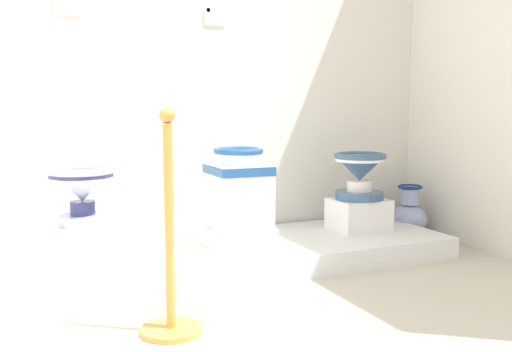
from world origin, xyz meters
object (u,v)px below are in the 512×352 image
object	(u,v)px
antique_toilet_squat_floral	(239,187)
stanchion_post_near_left	(170,270)
antique_toilet_leftmost	(82,186)
plinth_block_leftmost	(84,242)
antique_toilet_tall_cobalt	(360,171)
info_placard_first	(70,3)
info_placard_second	(215,16)
plinth_block_tall_cobalt	(359,214)
decorative_vase_companion	(409,215)
plinth_block_squat_floral	(239,236)

from	to	relation	value
antique_toilet_squat_floral	stanchion_post_near_left	size ratio (longest dim) A/B	0.50
antique_toilet_squat_floral	antique_toilet_leftmost	bearing A→B (deg)	176.10
antique_toilet_squat_floral	plinth_block_leftmost	bearing A→B (deg)	176.10
antique_toilet_tall_cobalt	info_placard_first	distance (m)	2.05
antique_toilet_leftmost	antique_toilet_tall_cobalt	world-z (taller)	antique_toilet_tall_cobalt
antique_toilet_tall_cobalt	plinth_block_leftmost	bearing A→B (deg)	-179.60
info_placard_first	info_placard_second	bearing A→B (deg)	-0.00
info_placard_first	stanchion_post_near_left	world-z (taller)	info_placard_first
plinth_block_leftmost	antique_toilet_tall_cobalt	distance (m)	1.79
plinth_block_tall_cobalt	info_placard_first	bearing A→B (deg)	167.36
decorative_vase_companion	info_placard_second	bearing A→B (deg)	168.73
antique_toilet_leftmost	info_placard_first	bearing A→B (deg)	87.15
plinth_block_leftmost	antique_toilet_tall_cobalt	size ratio (longest dim) A/B	0.93
decorative_vase_companion	stanchion_post_near_left	bearing A→B (deg)	-154.67
plinth_block_squat_floral	plinth_block_tall_cobalt	distance (m)	0.90
antique_toilet_tall_cobalt	antique_toilet_squat_floral	bearing A→B (deg)	-175.42
plinth_block_leftmost	plinth_block_tall_cobalt	xyz separation A→B (m)	(1.76, 0.01, 0.01)
info_placard_first	stanchion_post_near_left	distance (m)	1.79
antique_toilet_tall_cobalt	decorative_vase_companion	xyz separation A→B (m)	(0.52, 0.12, -0.36)
antique_toilet_squat_floral	stanchion_post_near_left	distance (m)	1.02
plinth_block_leftmost	antique_toilet_leftmost	world-z (taller)	antique_toilet_leftmost
plinth_block_leftmost	info_placard_first	world-z (taller)	info_placard_first
plinth_block_leftmost	plinth_block_squat_floral	distance (m)	0.87
antique_toilet_leftmost	stanchion_post_near_left	distance (m)	0.91
decorative_vase_companion	plinth_block_tall_cobalt	bearing A→B (deg)	-167.41
plinth_block_leftmost	info_placard_second	distance (m)	1.63
info_placard_second	stanchion_post_near_left	bearing A→B (deg)	-117.90
antique_toilet_leftmost	decorative_vase_companion	bearing A→B (deg)	3.21
plinth_block_squat_floral	info_placard_second	xyz separation A→B (m)	(0.03, 0.46, 1.33)
antique_toilet_tall_cobalt	antique_toilet_leftmost	bearing A→B (deg)	-179.60
antique_toilet_squat_floral	info_placard_first	xyz separation A→B (m)	(-0.85, 0.46, 1.05)
plinth_block_leftmost	stanchion_post_near_left	bearing A→B (deg)	-73.78
plinth_block_leftmost	antique_toilet_squat_floral	distance (m)	0.91
info_placard_first	stanchion_post_near_left	bearing A→B (deg)	-79.79
info_placard_second	decorative_vase_companion	distance (m)	1.96
plinth_block_leftmost	plinth_block_squat_floral	size ratio (longest dim) A/B	0.84
plinth_block_tall_cobalt	stanchion_post_near_left	xyz separation A→B (m)	(-1.52, -0.85, 0.03)
plinth_block_tall_cobalt	decorative_vase_companion	world-z (taller)	decorative_vase_companion
plinth_block_squat_floral	antique_toilet_squat_floral	bearing A→B (deg)	0.00
plinth_block_tall_cobalt	decorative_vase_companion	bearing A→B (deg)	12.59
plinth_block_squat_floral	decorative_vase_companion	size ratio (longest dim) A/B	0.97
plinth_block_leftmost	info_placard_second	world-z (taller)	info_placard_second
antique_toilet_tall_cobalt	plinth_block_tall_cobalt	bearing A→B (deg)	0.00
info_placard_second	stanchion_post_near_left	world-z (taller)	info_placard_second
plinth_block_leftmost	antique_toilet_leftmost	size ratio (longest dim) A/B	0.90
plinth_block_leftmost	plinth_block_tall_cobalt	size ratio (longest dim) A/B	0.89
antique_toilet_squat_floral	decorative_vase_companion	distance (m)	1.46
decorative_vase_companion	plinth_block_leftmost	bearing A→B (deg)	-176.79
antique_toilet_tall_cobalt	info_placard_second	size ratio (longest dim) A/B	2.49
antique_toilet_tall_cobalt	info_placard_first	world-z (taller)	info_placard_first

